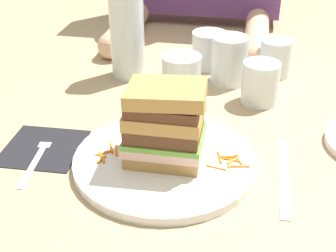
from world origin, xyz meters
name	(u,v)px	position (x,y,z in m)	size (l,w,h in m)	color
ground_plane	(174,165)	(0.00, 0.00, 0.00)	(3.00, 3.00, 0.00)	tan
main_plate	(164,162)	(-0.01, 0.00, 0.01)	(0.28, 0.28, 0.01)	white
sandwich	(165,125)	(-0.01, 0.00, 0.07)	(0.12, 0.10, 0.12)	tan
carrot_shred_0	(112,148)	(-0.10, 0.01, 0.02)	(0.00, 0.00, 0.03)	orange
carrot_shred_1	(102,157)	(-0.11, -0.02, 0.02)	(0.00, 0.00, 0.03)	orange
carrot_shred_2	(104,153)	(-0.11, -0.01, 0.02)	(0.00, 0.00, 0.03)	orange
carrot_shred_3	(116,152)	(-0.09, 0.00, 0.02)	(0.00, 0.00, 0.03)	orange
carrot_shred_4	(101,159)	(-0.11, -0.03, 0.02)	(0.00, 0.00, 0.02)	orange
carrot_shred_5	(239,166)	(0.10, -0.01, 0.02)	(0.00, 0.00, 0.03)	orange
carrot_shred_6	(231,160)	(0.09, 0.01, 0.02)	(0.00, 0.00, 0.02)	orange
carrot_shred_7	(219,157)	(0.07, 0.01, 0.02)	(0.00, 0.00, 0.03)	orange
carrot_shred_8	(233,161)	(0.09, 0.01, 0.02)	(0.00, 0.00, 0.02)	orange
carrot_shred_9	(232,156)	(0.09, 0.02, 0.02)	(0.00, 0.00, 0.02)	orange
carrot_shred_10	(228,159)	(0.08, 0.01, 0.02)	(0.00, 0.00, 0.02)	orange
carrot_shred_11	(227,157)	(0.08, 0.02, 0.02)	(0.00, 0.00, 0.02)	orange
carrot_shred_12	(239,161)	(0.10, 0.01, 0.02)	(0.00, 0.00, 0.02)	orange
carrot_shred_13	(230,163)	(0.09, 0.00, 0.02)	(0.00, 0.00, 0.03)	orange
carrot_shred_14	(216,167)	(0.07, -0.02, 0.02)	(0.00, 0.00, 0.03)	orange
napkin_dark	(43,147)	(-0.22, 0.01, 0.00)	(0.12, 0.13, 0.00)	black
fork	(39,153)	(-0.22, -0.01, 0.00)	(0.03, 0.17, 0.00)	silver
knife	(284,178)	(0.17, 0.00, 0.00)	(0.02, 0.20, 0.00)	silver
juice_glass	(260,85)	(0.12, 0.24, 0.04)	(0.07, 0.07, 0.08)	white
water_bottle	(127,22)	(-0.16, 0.32, 0.12)	(0.07, 0.07, 0.26)	silver
empty_tumbler_0	(229,60)	(0.06, 0.32, 0.05)	(0.08, 0.08, 0.10)	silver
empty_tumbler_1	(181,75)	(-0.03, 0.25, 0.04)	(0.08, 0.08, 0.08)	silver
empty_tumbler_2	(275,58)	(0.15, 0.38, 0.04)	(0.07, 0.07, 0.08)	silver
empty_tumbler_3	(209,50)	(0.01, 0.40, 0.04)	(0.08, 0.08, 0.08)	silver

